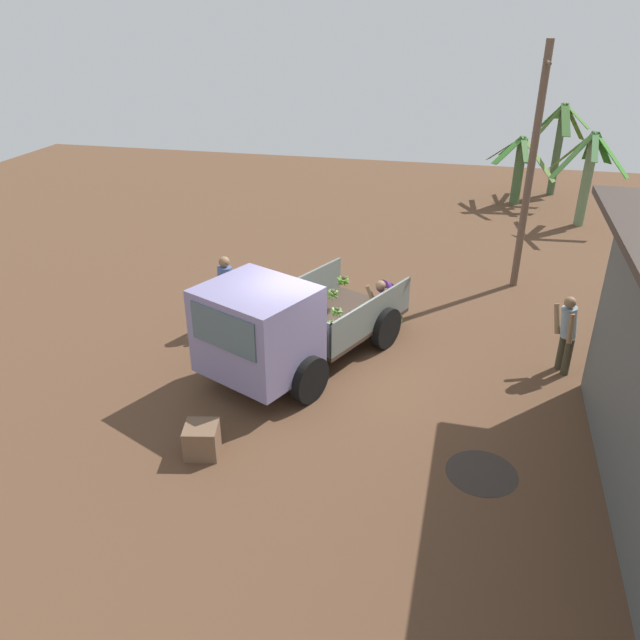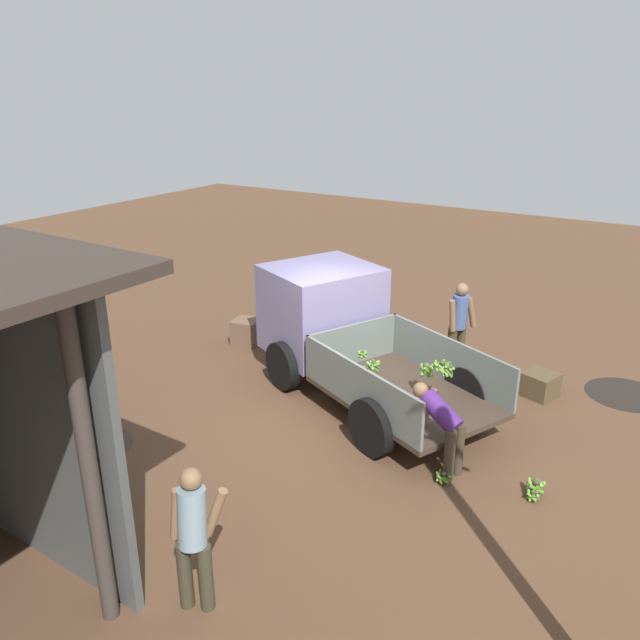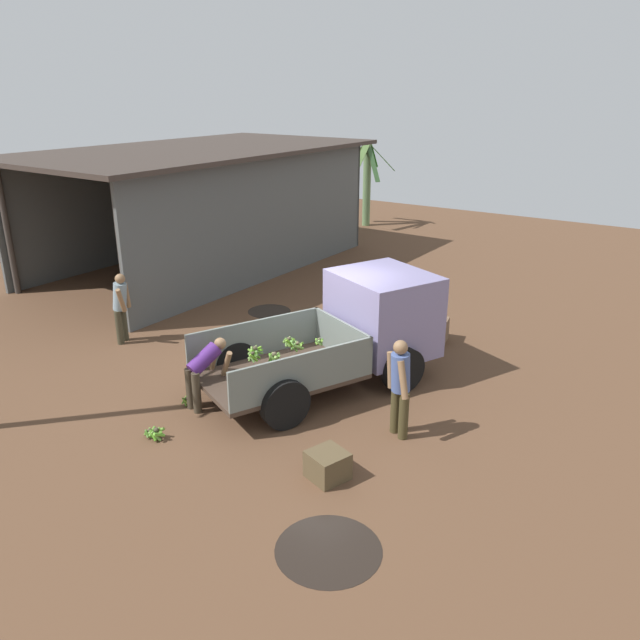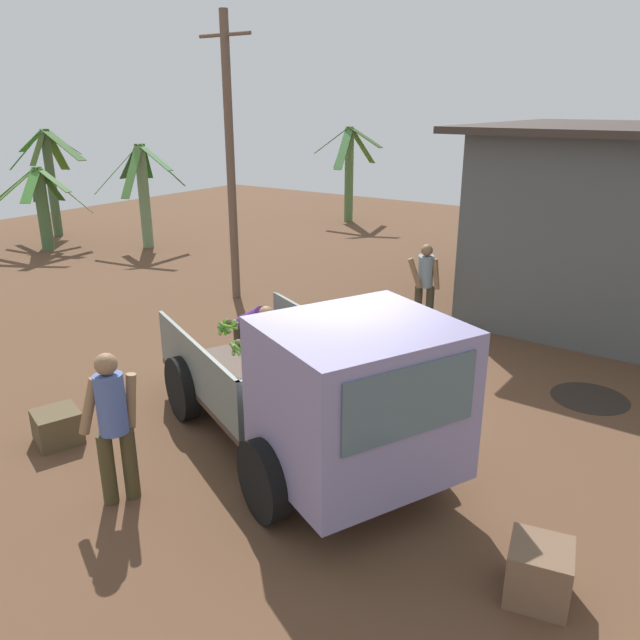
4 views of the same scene
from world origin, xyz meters
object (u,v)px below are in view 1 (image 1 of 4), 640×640
at_px(person_worker_loading, 386,295).
at_px(wooden_crate_1, 202,440).
at_px(person_bystander_near_shed, 567,331).
at_px(banana_bunch_on_ground_0, 393,297).
at_px(cargo_truck, 273,329).
at_px(banana_bunch_on_ground_1, 398,318).
at_px(banana_bunch_on_ground_2, 387,296).
at_px(utility_pole, 531,169).
at_px(wooden_crate_0, 264,292).
at_px(person_foreground_visitor, 226,290).

relative_size(person_worker_loading, wooden_crate_1, 2.32).
xyz_separation_m(person_bystander_near_shed, banana_bunch_on_ground_0, (-2.45, -3.46, -0.78)).
xyz_separation_m(cargo_truck, person_worker_loading, (-2.63, 1.69, -0.33)).
distance_m(cargo_truck, wooden_crate_1, 2.51).
relative_size(person_worker_loading, banana_bunch_on_ground_1, 5.23).
bearing_deg(banana_bunch_on_ground_2, utility_pole, 119.04).
bearing_deg(banana_bunch_on_ground_1, wooden_crate_0, -98.14).
bearing_deg(person_bystander_near_shed, person_foreground_visitor, -24.63).
bearing_deg(banana_bunch_on_ground_0, banana_bunch_on_ground_2, -84.35).
distance_m(person_worker_loading, wooden_crate_1, 5.43).
xyz_separation_m(cargo_truck, banana_bunch_on_ground_1, (-2.81, 1.95, -0.94)).
distance_m(banana_bunch_on_ground_1, wooden_crate_0, 3.24).
bearing_deg(banana_bunch_on_ground_1, cargo_truck, -34.78).
relative_size(banana_bunch_on_ground_1, wooden_crate_0, 0.44).
xyz_separation_m(utility_pole, wooden_crate_1, (7.87, -4.96, -2.63)).
bearing_deg(person_worker_loading, wooden_crate_1, -9.32).
xyz_separation_m(person_worker_loading, person_bystander_near_shed, (1.16, 3.48, 0.15)).
xyz_separation_m(person_bystander_near_shed, banana_bunch_on_ground_2, (-2.43, -3.62, -0.74)).
bearing_deg(person_worker_loading, utility_pole, 149.92).
distance_m(utility_pole, person_foreground_visitor, 7.45).
height_order(person_bystander_near_shed, banana_bunch_on_ground_1, person_bystander_near_shed).
bearing_deg(utility_pole, cargo_truck, -39.14).
xyz_separation_m(banana_bunch_on_ground_1, wooden_crate_0, (-0.46, -3.20, 0.10)).
distance_m(cargo_truck, person_bystander_near_shed, 5.38).
xyz_separation_m(banana_bunch_on_ground_1, wooden_crate_1, (5.15, -2.41, 0.15)).
height_order(person_worker_loading, wooden_crate_0, person_worker_loading).
height_order(person_bystander_near_shed, banana_bunch_on_ground_0, person_bystander_near_shed).
bearing_deg(banana_bunch_on_ground_2, banana_bunch_on_ground_0, 95.65).
xyz_separation_m(person_worker_loading, wooden_crate_1, (4.97, -2.15, -0.46)).
relative_size(banana_bunch_on_ground_1, wooden_crate_1, 0.44).
xyz_separation_m(person_worker_loading, banana_bunch_on_ground_1, (-0.18, 0.27, -0.61)).
relative_size(utility_pole, banana_bunch_on_ground_1, 24.87).
bearing_deg(cargo_truck, wooden_crate_1, 13.45).
height_order(utility_pole, person_worker_loading, utility_pole).
bearing_deg(wooden_crate_0, banana_bunch_on_ground_0, 102.24).
bearing_deg(banana_bunch_on_ground_1, banana_bunch_on_ground_2, -159.90).
height_order(utility_pole, banana_bunch_on_ground_1, utility_pole).
bearing_deg(person_foreground_visitor, cargo_truck, -108.84).
bearing_deg(banana_bunch_on_ground_2, person_bystander_near_shed, 56.09).
height_order(cargo_truck, banana_bunch_on_ground_2, cargo_truck).
bearing_deg(person_bystander_near_shed, banana_bunch_on_ground_2, -56.72).
relative_size(utility_pole, person_bystander_near_shed, 3.60).
height_order(person_foreground_visitor, wooden_crate_0, person_foreground_visitor).
distance_m(person_worker_loading, banana_bunch_on_ground_2, 1.41).
bearing_deg(banana_bunch_on_ground_1, person_worker_loading, -55.77).
bearing_deg(utility_pole, wooden_crate_0, -68.53).
bearing_deg(banana_bunch_on_ground_0, wooden_crate_0, -77.76).
relative_size(cargo_truck, wooden_crate_0, 9.43).
bearing_deg(person_bystander_near_shed, banana_bunch_on_ground_1, -45.50).
distance_m(utility_pole, person_bystander_near_shed, 4.59).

